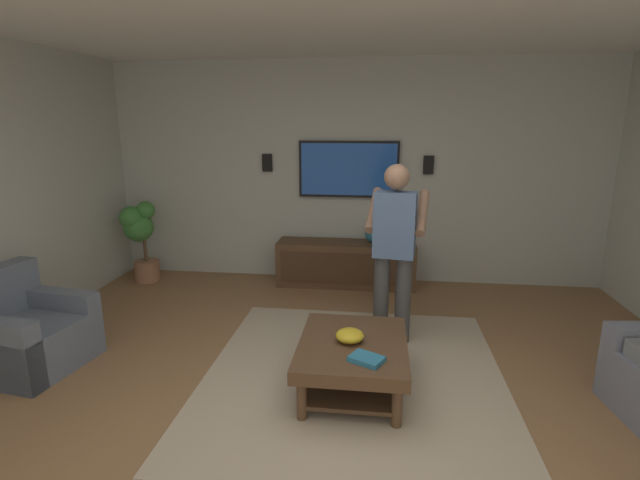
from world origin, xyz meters
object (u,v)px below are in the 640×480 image
person_standing (394,244)px  bowl (350,336)px  vase_round (374,234)px  wall_speaker_left (428,165)px  potted_plant_tall (140,234)px  tv (349,169)px  book (367,359)px  wall_speaker_right (267,163)px  armchair (25,335)px  remote_white (361,357)px  media_console (346,264)px  coffee_table (353,355)px

person_standing → bowl: 1.08m
vase_round → wall_speaker_left: size_ratio=1.00×
potted_plant_tall → tv: bearing=-79.8°
book → wall_speaker_right: (2.94, 1.37, 1.07)m
armchair → potted_plant_tall: (2.15, 0.08, 0.35)m
book → wall_speaker_right: 3.42m
remote_white → wall_speaker_left: 3.17m
person_standing → wall_speaker_left: (1.75, -0.43, 0.55)m
media_console → remote_white: 2.67m
remote_white → book: bearing=-85.5°
bowl → armchair: bearing=89.4°
wall_speaker_left → wall_speaker_right: bearing=90.0°
media_console → bowl: size_ratio=8.07×
coffee_table → tv: (2.64, 0.23, 1.13)m
person_standing → bowl: person_standing is taller
potted_plant_tall → vase_round: 2.92m
media_console → remote_white: media_console is taller
remote_white → person_standing: bearing=36.0°
tv → book: tv is taller
person_standing → tv: bearing=25.7°
tv → potted_plant_tall: 2.73m
media_console → vase_round: (0.04, -0.34, 0.39)m
person_standing → book: 1.31m
vase_round → remote_white: bearing=179.2°
bowl → potted_plant_tall: bearing=51.8°
person_standing → remote_white: bearing=176.9°
person_standing → media_console: bearing=28.3°
vase_round → wall_speaker_right: 1.61m
armchair → person_standing: 3.21m
media_console → wall_speaker_left: 1.57m
potted_plant_tall → wall_speaker_left: wall_speaker_left is taller
tv → bowl: 2.82m
vase_round → tv: bearing=59.0°
bowl → remote_white: 0.27m
media_console → remote_white: (-2.65, -0.30, 0.14)m
coffee_table → tv: tv is taller
armchair → remote_white: armchair is taller
book → wall_speaker_left: size_ratio=1.00×
person_standing → book: (-1.19, 0.20, -0.51)m
tv → person_standing: 1.88m
armchair → tv: size_ratio=0.74×
bowl → wall_speaker_left: wall_speaker_left is taller
armchair → vase_round: armchair is taller
wall_speaker_left → potted_plant_tall: bearing=97.7°
person_standing → remote_white: size_ratio=10.93×
potted_plant_tall → bowl: size_ratio=4.95×
book → wall_speaker_left: bearing=105.4°
coffee_table → potted_plant_tall: size_ratio=0.96×
vase_round → media_console: bearing=96.6°
tv → wall_speaker_right: size_ratio=5.61×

